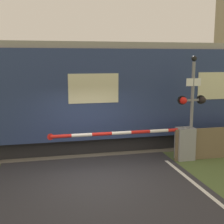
{
  "coord_description": "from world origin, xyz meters",
  "views": [
    {
      "loc": [
        -1.51,
        -8.54,
        3.48
      ],
      "look_at": [
        0.86,
        1.64,
        1.67
      ],
      "focal_mm": 50.0,
      "sensor_mm": 36.0,
      "label": 1
    }
  ],
  "objects": [
    {
      "name": "signal_post",
      "position": [
        3.48,
        0.97,
        2.02
      ],
      "size": [
        1.0,
        0.26,
        3.56
      ],
      "color": "gray",
      "rests_on": "ground_plane"
    },
    {
      "name": "track_bed",
      "position": [
        0.0,
        3.59,
        0.02
      ],
      "size": [
        36.0,
        3.2,
        0.13
      ],
      "color": "#666056",
      "rests_on": "ground_plane"
    },
    {
      "name": "train",
      "position": [
        0.32,
        3.59,
        2.07
      ],
      "size": [
        17.67,
        2.95,
        4.05
      ],
      "color": "black",
      "rests_on": "ground_plane"
    },
    {
      "name": "crossing_barrier",
      "position": [
        2.95,
        1.04,
        0.65
      ],
      "size": [
        4.96,
        0.44,
        1.17
      ],
      "color": "gray",
      "rests_on": "ground_plane"
    },
    {
      "name": "ground_plane",
      "position": [
        0.0,
        0.0,
        0.0
      ],
      "size": [
        80.0,
        80.0,
        0.0
      ],
      "primitive_type": "plane",
      "color": "#4C6033"
    }
  ]
}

